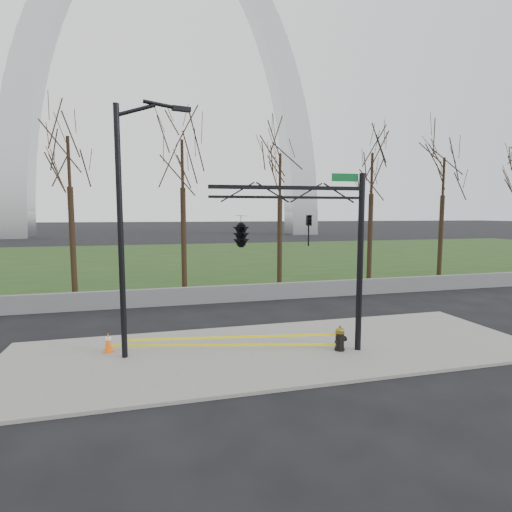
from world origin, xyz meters
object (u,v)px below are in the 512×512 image
object	(u,v)px
traffic_cone	(108,342)
traffic_signal_mast	(265,231)
fire_hydrant	(340,339)
street_light	(128,213)

from	to	relation	value
traffic_cone	traffic_signal_mast	distance (m)	6.43
fire_hydrant	traffic_cone	xyz separation A→B (m)	(-7.55, 1.86, -0.07)
street_light	fire_hydrant	bearing A→B (deg)	-20.65
traffic_cone	street_light	size ratio (longest dim) A/B	0.08
traffic_cone	traffic_signal_mast	size ratio (longest dim) A/B	0.11
fire_hydrant	street_light	world-z (taller)	street_light
traffic_signal_mast	street_light	bearing A→B (deg)	168.72
traffic_cone	traffic_signal_mast	bearing A→B (deg)	-19.48
fire_hydrant	traffic_signal_mast	size ratio (longest dim) A/B	0.14
fire_hydrant	traffic_signal_mast	xyz separation A→B (m)	(-2.61, 0.12, 3.66)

